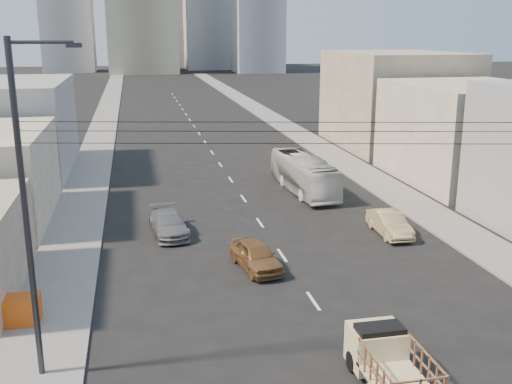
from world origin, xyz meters
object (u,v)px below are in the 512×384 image
object	(u,v)px
flatbed_pickup	(389,359)
sedan_brown	(256,255)
sedan_grey	(169,223)
sedan_tan	(390,223)
city_bus	(304,174)
crate_stack	(18,310)
streetlamp_left	(28,206)

from	to	relation	value
flatbed_pickup	sedan_brown	size ratio (longest dim) A/B	1.02
sedan_grey	sedan_tan	bearing A→B (deg)	-17.33
sedan_grey	city_bus	bearing A→B (deg)	31.16
sedan_brown	sedan_tan	size ratio (longest dim) A/B	0.99
flatbed_pickup	crate_stack	bearing A→B (deg)	151.21
sedan_brown	crate_stack	xyz separation A→B (m)	(-11.17, -4.12, -0.05)
sedan_tan	crate_stack	bearing A→B (deg)	-157.49
sedan_grey	crate_stack	distance (m)	12.69
sedan_brown	sedan_grey	bearing A→B (deg)	112.45
sedan_brown	sedan_tan	world-z (taller)	sedan_brown
city_bus	crate_stack	size ratio (longest dim) A/B	5.66
sedan_brown	sedan_tan	distance (m)	9.87
city_bus	sedan_grey	world-z (taller)	city_bus
city_bus	flatbed_pickup	bearing A→B (deg)	-102.77
sedan_grey	streetlamp_left	distance (m)	16.82
sedan_tan	streetlamp_left	distance (m)	23.02
sedan_brown	streetlamp_left	distance (m)	13.95
sedan_grey	crate_stack	bearing A→B (deg)	-129.30
flatbed_pickup	city_bus	size ratio (longest dim) A/B	0.43
flatbed_pickup	streetlamp_left	size ratio (longest dim) A/B	0.37
streetlamp_left	crate_stack	size ratio (longest dim) A/B	6.67
city_bus	streetlamp_left	size ratio (longest dim) A/B	0.85
city_bus	crate_stack	distance (m)	26.00
sedan_brown	sedan_grey	distance (m)	7.68
flatbed_pickup	streetlamp_left	world-z (taller)	streetlamp_left
crate_stack	city_bus	bearing A→B (deg)	46.27
sedan_tan	sedan_grey	bearing A→B (deg)	169.80
flatbed_pickup	crate_stack	world-z (taller)	flatbed_pickup
sedan_brown	streetlamp_left	bearing A→B (deg)	-149.04
sedan_tan	sedan_brown	bearing A→B (deg)	-156.45
sedan_tan	crate_stack	world-z (taller)	sedan_tan
city_bus	sedan_grey	size ratio (longest dim) A/B	2.08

